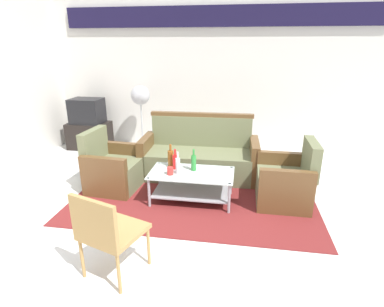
# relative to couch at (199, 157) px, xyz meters

# --- Properties ---
(ground_plane) EXTENTS (14.00, 14.00, 0.00)m
(ground_plane) POSITION_rel_couch_xyz_m (0.12, -1.49, -0.32)
(ground_plane) COLOR white
(wall_back) EXTENTS (6.52, 0.19, 2.80)m
(wall_back) POSITION_rel_couch_xyz_m (0.12, 1.56, 1.16)
(wall_back) COLOR silver
(wall_back) RESTS_ON ground
(rug) EXTENTS (3.24, 2.14, 0.01)m
(rug) POSITION_rel_couch_xyz_m (0.03, -0.67, -0.31)
(rug) COLOR maroon
(rug) RESTS_ON ground
(couch) EXTENTS (1.82, 0.78, 0.96)m
(couch) POSITION_rel_couch_xyz_m (0.00, 0.00, 0.00)
(couch) COLOR #6B704C
(couch) RESTS_ON rug
(armchair_left) EXTENTS (0.75, 0.81, 0.85)m
(armchair_left) POSITION_rel_couch_xyz_m (-1.18, -0.62, -0.03)
(armchair_left) COLOR #6B704C
(armchair_left) RESTS_ON rug
(armchair_right) EXTENTS (0.71, 0.77, 0.85)m
(armchair_right) POSITION_rel_couch_xyz_m (1.24, -0.69, -0.03)
(armchair_right) COLOR #6B704C
(armchair_right) RESTS_ON rug
(coffee_table) EXTENTS (1.10, 0.60, 0.40)m
(coffee_table) POSITION_rel_couch_xyz_m (0.01, -0.84, -0.04)
(coffee_table) COLOR silver
(coffee_table) RESTS_ON rug
(bottle_red) EXTENTS (0.07, 0.07, 0.28)m
(bottle_red) POSITION_rel_couch_xyz_m (-0.23, -0.75, 0.20)
(bottle_red) COLOR red
(bottle_red) RESTS_ON coffee_table
(bottle_brown) EXTENTS (0.08, 0.08, 0.31)m
(bottle_brown) POSITION_rel_couch_xyz_m (-0.31, -0.66, 0.21)
(bottle_brown) COLOR brown
(bottle_brown) RESTS_ON coffee_table
(bottle_green) EXTENTS (0.07, 0.07, 0.30)m
(bottle_green) POSITION_rel_couch_xyz_m (0.03, -0.76, 0.21)
(bottle_green) COLOR #2D8C38
(bottle_green) RESTS_ON coffee_table
(bottle_clear) EXTENTS (0.06, 0.06, 0.30)m
(bottle_clear) POSITION_rel_couch_xyz_m (-0.16, -0.90, 0.21)
(bottle_clear) COLOR silver
(bottle_clear) RESTS_ON coffee_table
(cup) EXTENTS (0.08, 0.08, 0.10)m
(cup) POSITION_rel_couch_xyz_m (-0.25, -0.95, 0.14)
(cup) COLOR red
(cup) RESTS_ON coffee_table
(tv_stand) EXTENTS (0.80, 0.50, 0.52)m
(tv_stand) POSITION_rel_couch_xyz_m (-2.38, 1.06, -0.06)
(tv_stand) COLOR black
(tv_stand) RESTS_ON ground
(television) EXTENTS (0.61, 0.46, 0.48)m
(television) POSITION_rel_couch_xyz_m (-2.38, 1.06, 0.44)
(television) COLOR black
(television) RESTS_ON tv_stand
(pedestal_fan) EXTENTS (0.36, 0.36, 1.27)m
(pedestal_fan) POSITION_rel_couch_xyz_m (-1.29, 1.11, 0.70)
(pedestal_fan) COLOR #2D2D33
(pedestal_fan) RESTS_ON ground
(wicker_chair) EXTENTS (0.61, 0.61, 0.84)m
(wicker_chair) POSITION_rel_couch_xyz_m (-0.48, -2.38, 0.18)
(wicker_chair) COLOR #AD844C
(wicker_chair) RESTS_ON ground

